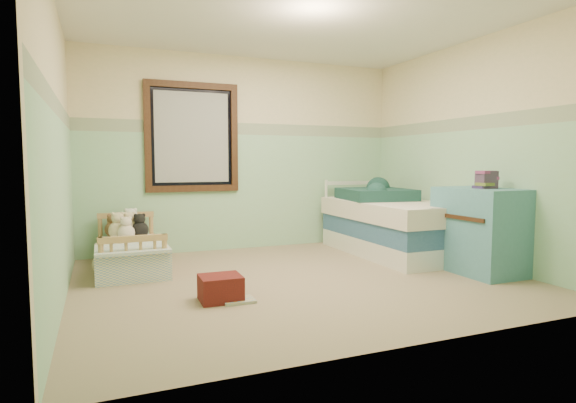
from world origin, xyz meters
name	(u,v)px	position (x,y,z in m)	size (l,w,h in m)	color
floor	(300,280)	(0.00, 0.00, -0.01)	(4.20, 3.60, 0.02)	gray
ceiling	(301,15)	(0.00, 0.00, 2.51)	(4.20, 3.60, 0.02)	silver
wall_back	(245,154)	(0.00, 1.80, 1.25)	(4.20, 0.04, 2.50)	beige
wall_front	(421,143)	(0.00, -1.80, 1.25)	(4.20, 0.04, 2.50)	beige
wall_left	(57,148)	(-2.10, 0.00, 1.25)	(0.04, 3.60, 2.50)	beige
wall_right	(471,152)	(2.10, 0.00, 1.25)	(0.04, 3.60, 2.50)	beige
wainscot_mint	(246,192)	(0.00, 1.79, 0.75)	(4.20, 0.01, 1.50)	#96CAA0
border_strip	(246,129)	(0.00, 1.79, 1.57)	(4.20, 0.01, 0.15)	#48684E
window_frame	(192,137)	(-0.70, 1.76, 1.45)	(1.16, 0.06, 1.36)	black
window_blinds	(192,137)	(-0.70, 1.77, 1.45)	(0.92, 0.01, 1.12)	#ADADA7
toddler_bed_frame	(130,262)	(-1.52, 1.05, 0.08)	(0.63, 1.26, 0.16)	#AD8245
toddler_mattress	(130,249)	(-1.52, 1.05, 0.22)	(0.58, 1.21, 0.12)	white
patchwork_quilt	(132,248)	(-1.52, 0.66, 0.30)	(0.68, 0.63, 0.03)	#6D9AC4
plush_bed_brown	(113,229)	(-1.67, 1.55, 0.37)	(0.18, 0.18, 0.18)	brown
plush_bed_white	(131,227)	(-1.47, 1.55, 0.39)	(0.22, 0.22, 0.22)	silver
plush_bed_tan	(118,230)	(-1.62, 1.33, 0.39)	(0.21, 0.21, 0.21)	beige
plush_bed_dark	(140,230)	(-1.39, 1.33, 0.38)	(0.19, 0.19, 0.19)	black
plush_floor_cream	(125,260)	(-1.57, 0.92, 0.13)	(0.25, 0.25, 0.25)	beige
plush_floor_tan	(104,264)	(-1.78, 0.90, 0.11)	(0.22, 0.22, 0.22)	beige
twin_bed_frame	(392,245)	(1.55, 0.70, 0.11)	(0.95, 1.91, 0.22)	white
twin_boxspring	(392,228)	(1.55, 0.70, 0.33)	(0.95, 1.91, 0.22)	navy
twin_mattress	(392,210)	(1.55, 0.70, 0.55)	(0.99, 1.95, 0.22)	silver
teal_blanket	(376,194)	(1.50, 1.00, 0.73)	(0.81, 0.86, 0.14)	#0F332E
dresser	(479,230)	(1.82, -0.45, 0.44)	(0.55, 0.87, 0.87)	teal
book_stack	(487,180)	(1.82, -0.53, 0.96)	(0.18, 0.14, 0.18)	#512F28
red_pillow	(221,288)	(-0.90, -0.42, 0.11)	(0.34, 0.29, 0.21)	maroon
floor_book	(238,300)	(-0.77, -0.51, 0.01)	(0.26, 0.20, 0.02)	gold
extra_plush_0	(126,233)	(-1.54, 1.20, 0.37)	(0.18, 0.18, 0.18)	beige
extra_plush_1	(130,229)	(-1.49, 1.41, 0.38)	(0.20, 0.20, 0.20)	beige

